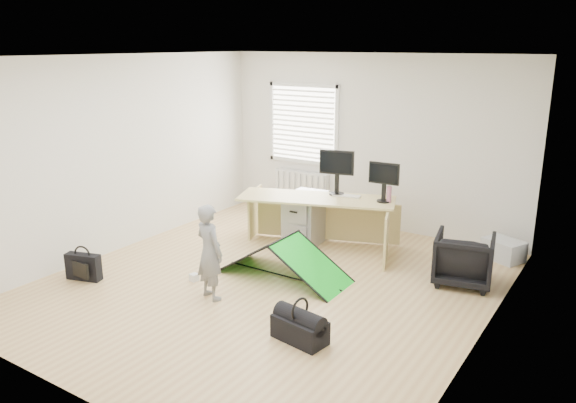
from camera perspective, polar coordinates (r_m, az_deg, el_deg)
The scene contains 18 objects.
ground at distance 6.95m, azimuth -1.82°, elevation -8.32°, with size 5.50×5.50×0.00m, color tan.
back_wall at distance 8.86m, azimuth 8.35°, elevation 5.97°, with size 5.00×0.02×2.70m, color silver.
window at distance 9.36m, azimuth 1.55°, elevation 7.89°, with size 1.20×0.06×1.20m, color silver.
radiator at distance 9.54m, azimuth 1.38°, elevation 1.30°, with size 1.00×0.12×0.60m, color silver.
desk at distance 8.01m, azimuth 2.87°, elevation -2.15°, with size 2.19×0.70×0.75m, color tan.
filing_cabinet at distance 8.21m, azimuth 1.81°, elevation -1.69°, with size 0.48×0.64×0.74m, color #929497.
monitor_left at distance 8.01m, azimuth 5.00°, elevation 2.35°, with size 0.49×0.11×0.47m, color black.
monitor_right at distance 7.73m, azimuth 9.73°, elevation 1.41°, with size 0.42×0.09×0.40m, color black.
keyboard at distance 7.98m, azimuth 5.96°, elevation 0.59°, with size 0.40×0.14×0.02m, color beige.
thermos at distance 7.74m, azimuth 10.23°, elevation 0.73°, with size 0.06×0.06×0.23m, color #AB607B.
office_chair at distance 7.16m, azimuth 17.43°, elevation -5.58°, with size 0.67×0.69×0.63m, color black.
person at distance 6.43m, azimuth -7.97°, elevation -5.10°, with size 0.41×0.27×1.12m, color slate.
kite at distance 7.03m, azimuth -0.46°, elevation -5.73°, with size 1.65×0.73×0.51m, color #12C423, non-canonical shape.
storage_crate at distance 8.17m, azimuth 21.03°, elevation -4.59°, with size 0.50×0.35×0.28m, color silver.
tote_bag at distance 9.53m, azimuth 1.71°, elevation -0.34°, with size 0.32×0.14×0.38m, color #219B7B.
laptop_bag at distance 7.44m, azimuth -20.06°, elevation -6.25°, with size 0.44×0.13×0.33m, color black.
white_box at distance 7.09m, azimuth -9.51°, elevation -7.61°, with size 0.09×0.09×0.09m, color silver.
duffel_bag at distance 5.67m, azimuth 1.21°, elevation -12.88°, with size 0.55×0.28×0.24m, color black.
Camera 1 is at (3.63, -5.20, 2.84)m, focal length 35.00 mm.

